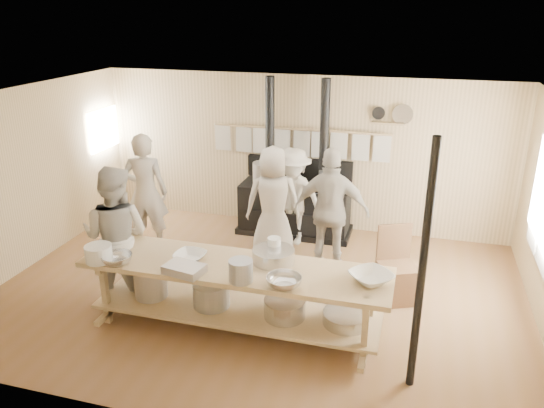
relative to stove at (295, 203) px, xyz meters
name	(u,v)px	position (x,y,z in m)	size (l,w,h in m)	color
ground	(258,292)	(0.01, -2.12, -0.52)	(7.00, 7.00, 0.00)	brown
room_shell	(257,178)	(0.01, -2.12, 1.10)	(7.00, 7.00, 7.00)	tan
left_opening	(104,129)	(-3.44, -0.12, 1.08)	(0.00, 0.90, 0.90)	white
stove	(295,203)	(0.00, 0.00, 0.00)	(1.90, 0.75, 2.60)	black
towel_rail	(300,140)	(0.01, 0.28, 1.03)	(3.00, 0.04, 0.47)	tan
back_wall_shelf	(392,117)	(1.47, 0.32, 1.48)	(0.63, 0.14, 0.32)	tan
prep_table	(234,290)	(0.00, -3.02, 0.00)	(3.60, 0.90, 0.85)	tan
support_post	(422,271)	(2.06, -3.47, 0.78)	(0.08, 0.08, 2.60)	black
cook_far_left	(146,192)	(-2.07, -1.25, 0.41)	(0.68, 0.45, 1.87)	beige
cook_left	(116,236)	(-1.65, -2.80, 0.40)	(0.89, 0.70, 1.84)	beige
cook_center	(273,202)	(-0.13, -0.89, 0.33)	(0.83, 0.54, 1.71)	beige
cook_right	(331,211)	(0.81, -1.21, 0.40)	(1.07, 0.45, 1.83)	beige
cook_by_window	(293,197)	(0.07, -0.41, 0.27)	(1.02, 0.59, 1.58)	beige
chair	(397,279)	(1.80, -1.79, -0.23)	(0.61, 0.61, 0.99)	#523420
bowl_white_a	(190,256)	(-0.54, -3.03, 0.37)	(0.36, 0.36, 0.09)	white
bowl_steel_a	(117,259)	(-1.31, -3.35, 0.38)	(0.35, 0.35, 0.11)	silver
bowl_white_b	(371,277)	(1.56, -2.98, 0.38)	(0.44, 0.44, 0.11)	white
bowl_steel_b	(284,282)	(0.68, -3.35, 0.39)	(0.38, 0.38, 0.12)	silver
roasting_pan	(184,269)	(-0.46, -3.35, 0.38)	(0.43, 0.29, 0.10)	#B2B2B7
mixing_bowl_large	(273,256)	(0.42, -2.81, 0.41)	(0.49, 0.49, 0.16)	silver
bucket_galv	(241,271)	(0.20, -3.35, 0.45)	(0.26, 0.26, 0.24)	gray
deep_bowl_enamel	(99,253)	(-1.54, -3.35, 0.43)	(0.31, 0.31, 0.20)	white
pitcher	(274,247)	(0.39, -2.69, 0.45)	(0.16, 0.16, 0.25)	white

